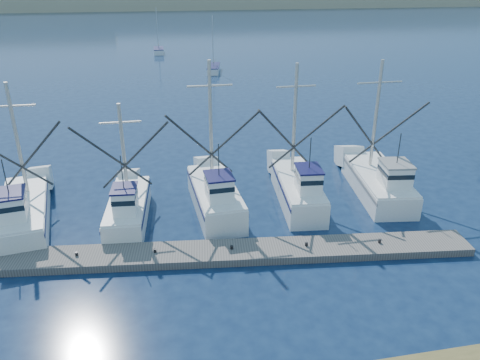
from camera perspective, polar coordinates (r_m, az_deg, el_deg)
name	(u,v)px	position (r m, az deg, el deg)	size (l,w,h in m)	color
ground	(346,303)	(22.54, 12.82, -14.38)	(500.00, 500.00, 0.00)	#0C1C38
floating_dock	(175,255)	(25.07, -7.97, -9.02)	(31.63, 2.11, 0.42)	#645E59
trawler_fleet	(170,200)	(28.99, -8.47, -2.46)	(31.35, 8.23, 9.16)	white
sailboat_near	(214,69)	(72.67, -3.23, 13.41)	(2.76, 5.90, 8.10)	white
sailboat_far	(159,51)	(91.23, -9.88, 15.26)	(1.85, 4.97, 8.10)	white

